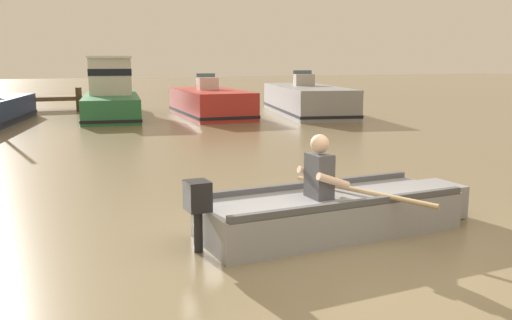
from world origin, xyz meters
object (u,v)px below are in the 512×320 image
(moored_boat_grey, at_px, (307,101))
(moored_boat_green, at_px, (111,94))
(rowboat_with_person, at_px, (334,211))
(moored_boat_red, at_px, (210,104))

(moored_boat_grey, bearing_deg, moored_boat_green, 164.02)
(moored_boat_green, relative_size, moored_boat_grey, 0.98)
(moored_boat_green, bearing_deg, rowboat_with_person, -87.67)
(rowboat_with_person, xyz_separation_m, moored_boat_red, (2.68, 13.67, 0.21))
(rowboat_with_person, relative_size, moored_boat_red, 0.76)
(moored_boat_grey, bearing_deg, moored_boat_red, 173.32)
(rowboat_with_person, height_order, moored_boat_grey, moored_boat_grey)
(rowboat_with_person, height_order, moored_boat_red, moored_boat_red)
(moored_boat_red, bearing_deg, moored_boat_grey, -6.68)
(moored_boat_green, distance_m, moored_boat_red, 3.67)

